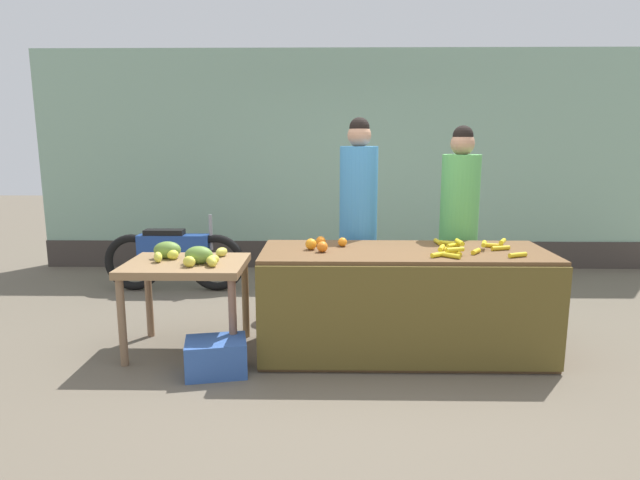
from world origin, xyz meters
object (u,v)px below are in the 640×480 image
object	(u,v)px
parked_motorcycle	(174,256)
produce_sack	(285,291)
vendor_woman_green_shirt	(459,227)
produce_crate	(216,357)
vendor_woman_blue_shirt	(358,223)

from	to	relation	value
parked_motorcycle	produce_sack	world-z (taller)	parked_motorcycle
vendor_woman_green_shirt	produce_crate	bearing A→B (deg)	-151.42
vendor_woman_green_shirt	produce_crate	world-z (taller)	vendor_woman_green_shirt
produce_crate	parked_motorcycle	bearing A→B (deg)	112.81
vendor_woman_blue_shirt	produce_crate	bearing A→B (deg)	-134.69
parked_motorcycle	produce_crate	distance (m)	2.40
vendor_woman_green_shirt	produce_crate	xyz separation A→B (m)	(-2.00, -1.09, -0.79)
vendor_woman_green_shirt	parked_motorcycle	world-z (taller)	vendor_woman_green_shirt
vendor_woman_green_shirt	parked_motorcycle	xyz separation A→B (m)	(-2.92, 1.11, -0.52)
vendor_woman_blue_shirt	produce_sack	bearing A→B (deg)	167.96
vendor_woman_blue_shirt	parked_motorcycle	world-z (taller)	vendor_woman_blue_shirt
parked_motorcycle	vendor_woman_green_shirt	bearing A→B (deg)	-20.78
parked_motorcycle	produce_crate	world-z (taller)	parked_motorcycle
vendor_woman_blue_shirt	parked_motorcycle	xyz separation A→B (m)	(-2.02, 1.09, -0.56)
vendor_woman_green_shirt	produce_sack	world-z (taller)	vendor_woman_green_shirt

